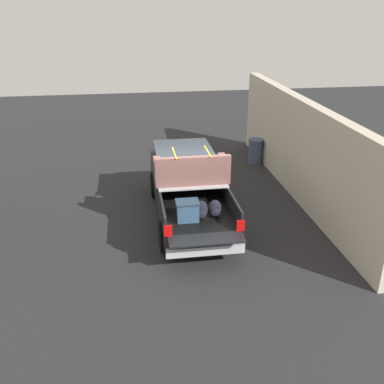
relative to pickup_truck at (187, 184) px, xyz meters
The scene contains 4 objects.
ground_plane 1.01m from the pickup_truck, behind, with size 40.00×40.00×0.00m, color #262628.
pickup_truck is the anchor object (origin of this frame).
building_facade 3.98m from the pickup_truck, 76.38° to the right, with size 11.23×0.36×3.20m, color beige.
trash_can 5.32m from the pickup_truck, 39.05° to the right, with size 0.60×0.60×0.98m.
Camera 1 is at (-11.65, 1.67, 5.99)m, focal length 40.77 mm.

